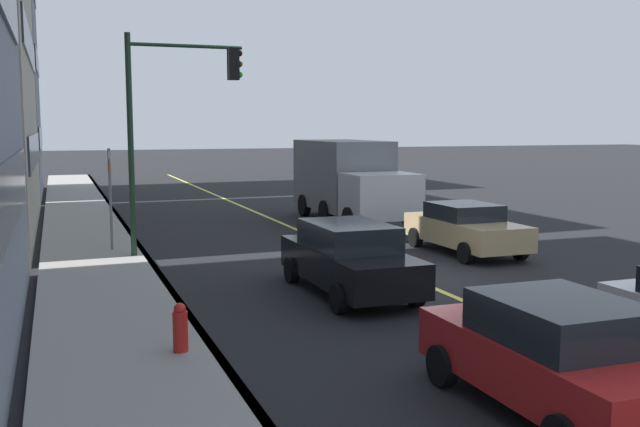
{
  "coord_description": "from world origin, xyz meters",
  "views": [
    {
      "loc": [
        -15.98,
        8.1,
        3.74
      ],
      "look_at": [
        0.57,
        2.03,
        1.59
      ],
      "focal_mm": 40.58,
      "sensor_mm": 36.0,
      "label": 1
    }
  ],
  "objects": [
    {
      "name": "street_sign_post",
      "position": [
        5.65,
        6.64,
        1.81
      ],
      "size": [
        0.6,
        0.08,
        3.09
      ],
      "color": "slate",
      "rests_on": "ground"
    },
    {
      "name": "lane_stripe_center",
      "position": [
        0.0,
        0.0,
        0.01
      ],
      "size": [
        80.0,
        0.16,
        0.01
      ],
      "primitive_type": "cube",
      "color": "#D8CC4C",
      "rests_on": "ground"
    },
    {
      "name": "sidewalk_slab",
      "position": [
        0.0,
        7.17,
        0.07
      ],
      "size": [
        80.0,
        2.87,
        0.15
      ],
      "primitive_type": "cube",
      "color": "gray",
      "rests_on": "ground"
    },
    {
      "name": "fire_hydrant",
      "position": [
        -4.69,
        6.34,
        0.47
      ],
      "size": [
        0.24,
        0.24,
        0.94
      ],
      "color": "red",
      "rests_on": "ground"
    },
    {
      "name": "traffic_light_mast",
      "position": [
        4.43,
        5.0,
        4.2
      ],
      "size": [
        0.28,
        3.25,
        6.23
      ],
      "color": "#1E3823",
      "rests_on": "ground"
    },
    {
      "name": "curb_edge",
      "position": [
        0.0,
        5.82,
        0.07
      ],
      "size": [
        80.0,
        0.16,
        0.15
      ],
      "primitive_type": "cube",
      "color": "slate",
      "rests_on": "ground"
    },
    {
      "name": "car_tan",
      "position": [
        2.32,
        -3.17,
        0.75
      ],
      "size": [
        4.44,
        1.97,
        1.46
      ],
      "color": "tan",
      "rests_on": "ground"
    },
    {
      "name": "car_black",
      "position": [
        -1.31,
        2.03,
        0.82
      ],
      "size": [
        4.68,
        1.92,
        1.59
      ],
      "color": "black",
      "rests_on": "ground"
    },
    {
      "name": "ground",
      "position": [
        0.0,
        0.0,
        0.0
      ],
      "size": [
        200.0,
        200.0,
        0.0
      ],
      "primitive_type": "plane",
      "color": "black"
    },
    {
      "name": "truck_gray",
      "position": [
        10.25,
        -2.74,
        1.65
      ],
      "size": [
        7.22,
        2.66,
        3.14
      ],
      "color": "silver",
      "rests_on": "ground"
    },
    {
      "name": "car_red",
      "position": [
        -8.5,
        2.11,
        0.79
      ],
      "size": [
        4.06,
        1.95,
        1.54
      ],
      "color": "red",
      "rests_on": "ground"
    }
  ]
}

